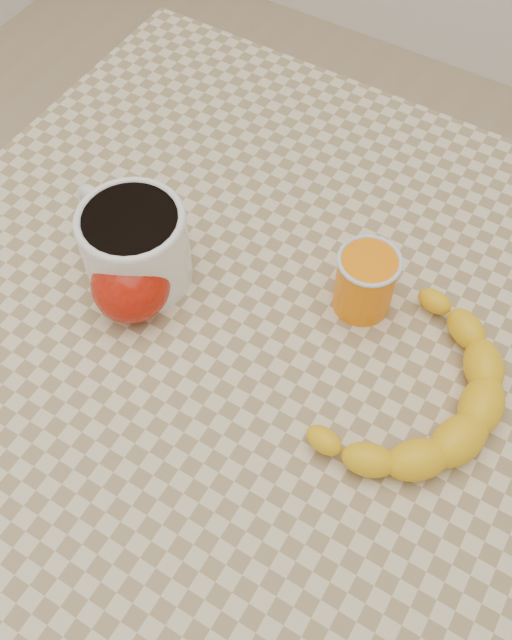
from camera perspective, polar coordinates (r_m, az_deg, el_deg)
The scene contains 6 objects.
ground at distance 1.42m, azimuth 0.00°, elevation -17.16°, with size 3.00×3.00×0.00m, color tan.
table at distance 0.80m, azimuth 0.00°, elevation -4.12°, with size 0.80×0.80×0.75m.
coffee_mug at distance 0.74m, azimuth -9.80°, elevation 6.15°, with size 0.16×0.14×0.09m.
orange_juice_glass at distance 0.72m, azimuth 8.74°, elevation 3.08°, with size 0.06×0.06×0.07m.
apple at distance 0.72m, azimuth -9.99°, elevation 2.78°, with size 0.10×0.10×0.07m.
banana at distance 0.68m, azimuth 12.63°, elevation -5.65°, with size 0.25×0.30×0.04m, color yellow, non-canonical shape.
Camera 1 is at (0.20, -0.33, 1.36)m, focal length 40.00 mm.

